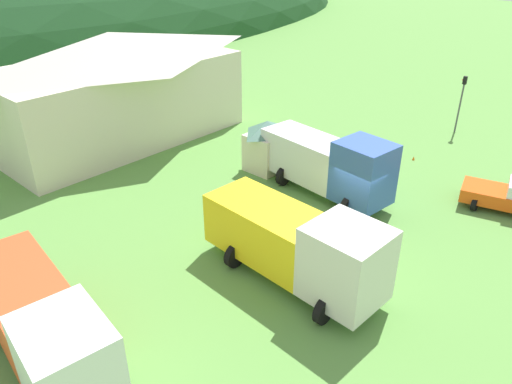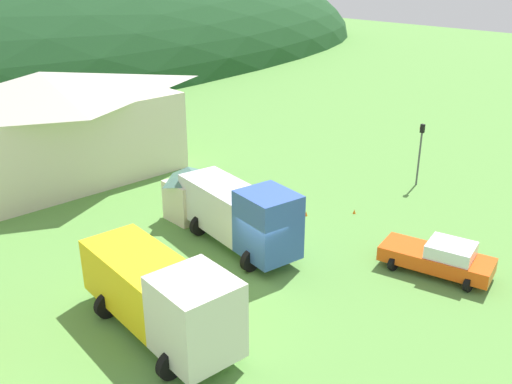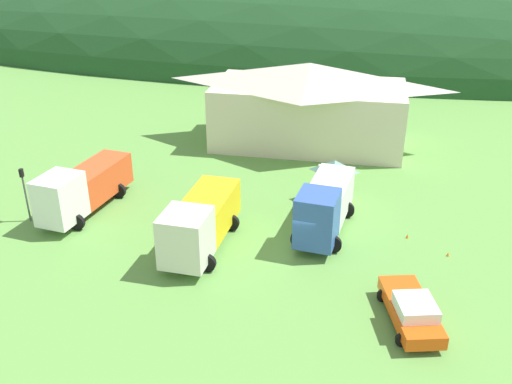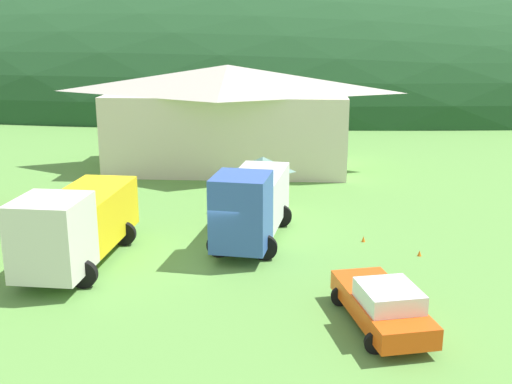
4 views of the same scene
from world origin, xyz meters
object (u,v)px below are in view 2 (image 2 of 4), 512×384
Objects in this scene: traffic_cone_mid_row at (354,213)px; flatbed_truck_yellow at (162,295)px; traffic_cone_near_pickup at (306,216)px; depot_building at (47,126)px; box_truck_blue at (241,213)px; play_shed_cream at (189,192)px; service_pickup_orange at (439,257)px; traffic_light_east at (420,148)px.

flatbed_truck_yellow is at bearing -172.26° from traffic_cone_mid_row.
traffic_cone_mid_row is at bearing -36.82° from traffic_cone_near_pickup.
depot_building is at bearing 121.27° from traffic_cone_mid_row.
depot_building reaches higher than flatbed_truck_yellow.
depot_building is at bearing -162.82° from box_truck_blue.
traffic_cone_mid_row is (2.28, -1.71, 0.00)m from traffic_cone_near_pickup.
play_shed_cream is 13.79m from service_pickup_orange.
flatbed_truck_yellow is at bearing -102.75° from depot_building.
play_shed_cream is 4.68m from box_truck_blue.
depot_building is 34.28× the size of traffic_cone_mid_row.
service_pickup_orange is 1.32× the size of traffic_light_east.
box_truck_blue is (-0.26, -4.66, 0.32)m from play_shed_cream.
traffic_light_east is 8.01× the size of traffic_cone_mid_row.
depot_building is at bearing 170.28° from flatbed_truck_yellow.
box_truck_blue reaches higher than flatbed_truck_yellow.
play_shed_cream reaches higher than traffic_cone_mid_row.
traffic_cone_mid_row is (7.53, -1.42, -1.91)m from box_truck_blue.
traffic_cone_mid_row is at bearing 86.32° from box_truck_blue.
box_truck_blue is at bearing -176.84° from traffic_cone_near_pickup.
flatbed_truck_yellow reaches higher than traffic_cone_mid_row.
depot_building reaches higher than service_pickup_orange.
service_pickup_orange is at bearing -142.95° from traffic_light_east.
depot_building is 3.23× the size of service_pickup_orange.
traffic_light_east is (9.12, 6.89, 1.68)m from service_pickup_orange.
flatbed_truck_yellow is 7.88m from box_truck_blue.
play_shed_cream is at bearing 140.67° from flatbed_truck_yellow.
box_truck_blue reaches higher than play_shed_cream.
flatbed_truck_yellow is at bearing -132.37° from play_shed_cream.
traffic_cone_mid_row is (14.63, 1.99, -1.85)m from flatbed_truck_yellow.
play_shed_cream is 6.83m from traffic_cone_near_pickup.
box_truck_blue is at bearing -79.80° from depot_building.
depot_building is at bearing 134.93° from traffic_light_east.
traffic_light_east is at bearing -45.07° from depot_building.
traffic_light_east is 7.06m from traffic_cone_mid_row.
box_truck_blue is 7.89m from traffic_cone_mid_row.
traffic_cone_mid_row is (10.33, -17.02, -3.72)m from depot_building.
play_shed_cream is (3.06, -10.93, -2.13)m from depot_building.
depot_building is 24.00m from traffic_light_east.
box_truck_blue is 14.20m from traffic_light_east.
service_pickup_orange is (5.00, -8.26, -1.08)m from box_truck_blue.
flatbed_truck_yellow is 2.01× the size of traffic_light_east.
traffic_light_east reaches higher than box_truck_blue.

